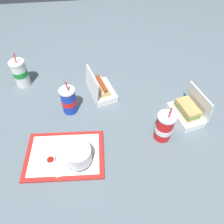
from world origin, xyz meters
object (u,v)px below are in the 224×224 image
Objects in this scene: soda_cup_front at (69,101)px; soda_cup_right at (164,127)px; clamshell_sandwich_center at (188,111)px; food_tray at (65,155)px; cake_container at (79,156)px; clamshell_hotdog_corner at (101,89)px; ketchup_cup at (51,161)px; soda_cup_corner at (20,73)px; plastic_fork at (53,143)px.

soda_cup_right reaches higher than soda_cup_front.
soda_cup_right is at bearing -146.43° from clamshell_sandwich_center.
soda_cup_right reaches higher than clamshell_sandwich_center.
food_tray is 0.09m from cake_container.
clamshell_hotdog_corner and clamshell_sandwich_center have the same top height.
cake_container is 0.62m from clamshell_sandwich_center.
food_tray is at bearing -95.39° from soda_cup_front.
cake_container is 0.46m from clamshell_hotdog_corner.
ketchup_cup is at bearing -164.53° from clamshell_sandwich_center.
food_tray is 0.30m from soda_cup_front.
cake_container is (0.07, -0.04, 0.05)m from food_tray.
cake_container is 0.43m from soda_cup_right.
soda_cup_right is at bearing -33.84° from soda_cup_corner.
plastic_fork is 0.43m from clamshell_hotdog_corner.
food_tray is at bearing -70.78° from plastic_fork.
food_tray is 0.09m from plastic_fork.
soda_cup_front is at bearing 47.14° from plastic_fork.
soda_cup_corner reaches higher than soda_cup_front.
ketchup_cup is 0.74m from clamshell_sandwich_center.
ketchup_cup is at bearing -171.03° from soda_cup_right.
soda_cup_corner is (-0.75, 0.51, 0.01)m from soda_cup_right.
soda_cup_front is 0.39m from soda_cup_corner.
clamshell_hotdog_corner is 0.50m from soda_cup_corner.
plastic_fork is 0.55m from soda_cup_right.
ketchup_cup is at bearing -104.89° from soda_cup_front.
food_tray is 1.69× the size of soda_cup_corner.
soda_cup_right is at bearing 8.97° from ketchup_cup.
cake_container is at bearing -1.95° from ketchup_cup.
ketchup_cup is 0.17× the size of soda_cup_corner.
food_tray is at bearing -64.56° from soda_cup_corner.
plastic_fork is 0.48× the size of soda_cup_corner.
plastic_fork reaches higher than food_tray.
clamshell_hotdog_corner is at bearing 151.98° from clamshell_sandwich_center.
soda_cup_front is (-0.18, -0.11, 0.04)m from clamshell_hotdog_corner.
soda_cup_right is (0.42, 0.09, 0.03)m from cake_container.
soda_cup_front reaches higher than plastic_fork.
cake_container is 0.56× the size of soda_cup_right.
soda_cup_right reaches higher than plastic_fork.
clamshell_hotdog_corner reaches higher than food_tray.
soda_cup_corner is at bearing 137.95° from soda_cup_front.
clamshell_sandwich_center is at bearing 19.03° from cake_container.
clamshell_sandwich_center is 0.21m from soda_cup_right.
ketchup_cup is (-0.06, -0.04, 0.02)m from food_tray.
soda_cup_front is at bearing 168.38° from clamshell_sandwich_center.
cake_container is 0.68m from soda_cup_corner.
cake_container is 1.11× the size of plastic_fork.
food_tray is at bearing -173.99° from soda_cup_right.
ketchup_cup is 0.36× the size of plastic_fork.
clamshell_sandwich_center is (0.72, 0.10, 0.03)m from plastic_fork.
clamshell_sandwich_center reaches higher than ketchup_cup.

